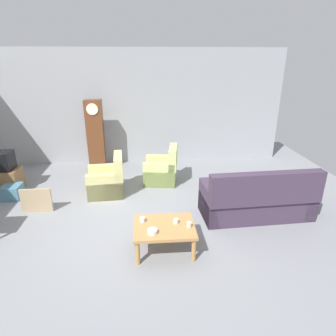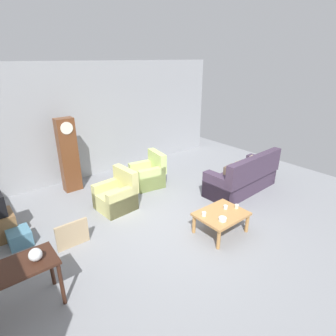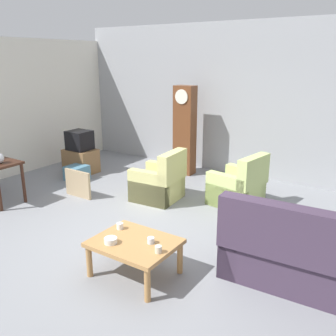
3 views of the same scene
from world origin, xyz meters
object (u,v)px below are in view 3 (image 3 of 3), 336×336
Objects in this scene: coffee_table_wood at (135,246)px; tv_crt at (80,140)px; grandfather_clock at (185,130)px; framed_picture_leaning at (78,184)px; cup_white_porcelain at (120,226)px; cup_blue_rimmed at (151,240)px; armchair_olive_near at (159,183)px; armchair_olive_far at (238,188)px; cup_cream_tall at (158,249)px; storage_box_blue at (77,173)px; couch_floral at (319,261)px; tv_stand_cabinet at (81,161)px; bowl_white_stacked at (111,241)px.

coffee_table_wood is 2.00× the size of tv_crt.
grandfather_clock is 3.20× the size of framed_picture_leaning.
cup_white_porcelain is 1.00× the size of cup_blue_rimmed.
armchair_olive_near is 11.00× the size of cup_blue_rimmed.
armchair_olive_far is 2.79m from cup_cream_tall.
coffee_table_wood is at bearing -93.04° from armchair_olive_far.
couch_floral is at bearing -13.55° from storage_box_blue.
couch_floral is 25.57× the size of cup_white_porcelain.
framed_picture_leaning reaches higher than storage_box_blue.
couch_floral is 5.66m from tv_stand_cabinet.
armchair_olive_near is 1.00× the size of armchair_olive_far.
armchair_olive_near is (-3.01, 1.27, -0.05)m from couch_floral.
couch_floral is 14.21× the size of bowl_white_stacked.
storage_box_blue is at bearing -54.04° from tv_crt.
armchair_olive_near is 1.53× the size of framed_picture_leaning.
cup_cream_tall is 0.53× the size of bowl_white_stacked.
framed_picture_leaning is 1.03m from storage_box_blue.
tv_crt is 4.71m from cup_cream_tall.
cup_blue_rimmed is 1.05× the size of cup_cream_tall.
storage_box_blue is at bearing 149.06° from cup_cream_tall.
grandfather_clock reaches higher than tv_stand_cabinet.
armchair_olive_near is 2.53m from bowl_white_stacked.
cup_blue_rimmed is (0.54, -0.08, -0.00)m from cup_white_porcelain.
cup_white_porcelain is 1.05× the size of cup_cream_tall.
bowl_white_stacked is at bearing -39.08° from tv_stand_cabinet.
cup_white_porcelain is at bearing -161.70° from couch_floral.
couch_floral is at bearing 27.38° from bowl_white_stacked.
coffee_table_wood is 4.37m from tv_crt.
cup_cream_tall is at bearing -33.43° from tv_stand_cabinet.
cup_white_porcelain reaches higher than coffee_table_wood.
armchair_olive_far is at bearing 133.30° from couch_floral.
coffee_table_wood is at bearing -154.85° from couch_floral.
bowl_white_stacked is (0.95, -2.34, 0.17)m from armchair_olive_near.
framed_picture_leaning is (-0.88, -2.33, -0.71)m from grandfather_clock.
cup_white_porcelain reaches higher than cup_blue_rimmed.
grandfather_clock is at bearing 109.47° from bowl_white_stacked.
couch_floral is 3.27m from armchair_olive_near.
cup_white_porcelain is (0.80, -2.00, 0.17)m from armchair_olive_near.
cup_cream_tall reaches higher than cup_white_porcelain.
cup_white_porcelain reaches higher than bowl_white_stacked.
framed_picture_leaning is (-1.33, -0.72, -0.05)m from armchair_olive_near.
armchair_olive_far is 1.92× the size of tv_crt.
couch_floral is 3.56× the size of framed_picture_leaning.
tv_crt is 4.48m from cup_blue_rimmed.
storage_box_blue is (0.31, -0.42, -0.59)m from tv_crt.
cup_cream_tall is at bearing -147.62° from couch_floral.
grandfather_clock reaches higher than tv_crt.
framed_picture_leaning is (-4.34, 0.55, -0.10)m from couch_floral.
armchair_olive_near is 2.47m from tv_crt.
tv_crt reaches higher than cup_white_porcelain.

